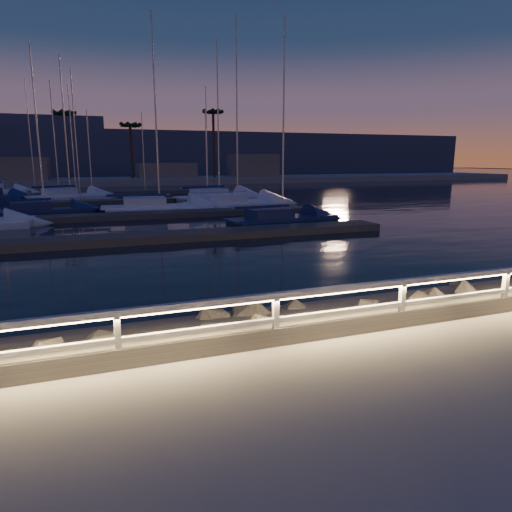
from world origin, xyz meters
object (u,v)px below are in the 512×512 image
Objects in this scene: sailboat_c at (280,219)px; sailboat_k at (217,197)px; sailboat_f at (42,211)px; sailboat_n at (68,196)px; guard_rail at (361,297)px; sailboat_g at (157,207)px; sailboat_l at (235,203)px.

sailboat_k reaches higher than sailboat_c.
sailboat_n is (1.36, 14.06, 0.04)m from sailboat_f.
guard_rail is at bearing -116.58° from sailboat_c.
sailboat_n is (-6.99, 14.44, 0.01)m from sailboat_g.
sailboat_k is 15.57m from sailboat_n.
sailboat_l is at bearing 79.28° from sailboat_c.
guard_rail is 44.00m from sailboat_n.
sailboat_f is 0.87× the size of sailboat_n.
sailboat_g is 7.08m from sailboat_l.
sailboat_l is at bearing -107.94° from sailboat_k.
sailboat_k is at bearing -48.72° from sailboat_n.
guard_rail is 20.25m from sailboat_c.
sailboat_n is at bearing 99.42° from guard_rail.
sailboat_k is (7.00, 36.99, -0.91)m from guard_rail.
sailboat_f is 0.78× the size of sailboat_l.
sailboat_f is at bearing -178.88° from sailboat_g.
guard_rail is at bearing -105.02° from sailboat_n.
sailboat_k is at bearing 79.38° from sailboat_c.
sailboat_n is at bearing 131.28° from sailboat_l.
sailboat_c is 0.85× the size of sailboat_g.
sailboat_l is 19.16m from sailboat_n.
sailboat_f is at bearing -169.67° from sailboat_k.
sailboat_l reaches higher than sailboat_n.
sailboat_g is 16.04m from sailboat_n.
guard_rail is at bearing -108.04° from sailboat_l.
sailboat_c is 27.70m from sailboat_n.
sailboat_c is 11.06m from sailboat_l.
sailboat_g is 0.95× the size of sailboat_l.
sailboat_l reaches higher than sailboat_k.
guard_rail is 3.09× the size of sailboat_n.
sailboat_g is at bearing 115.36° from sailboat_c.
guard_rail is 28.98m from sailboat_g.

